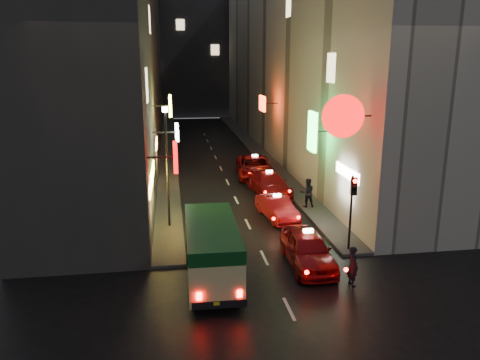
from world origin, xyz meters
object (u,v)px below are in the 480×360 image
traffic_light (353,197)px  lamp_post (167,159)px  minibus (212,245)px  taxi_near (308,246)px  pedestrian_crossing (353,264)px

traffic_light → lamp_post: lamp_post is taller
minibus → lamp_post: lamp_post is taller
traffic_light → minibus: bearing=-164.1°
minibus → traffic_light: (6.52, 1.86, 1.16)m
minibus → taxi_near: 4.34m
taxi_near → lamp_post: size_ratio=0.89×
pedestrian_crossing → traffic_light: traffic_light is taller
minibus → pedestrian_crossing: minibus is taller
minibus → lamp_post: bearing=104.8°
minibus → taxi_near: bearing=11.6°
taxi_near → traffic_light: bearing=23.4°
taxi_near → pedestrian_crossing: size_ratio=2.98×
minibus → taxi_near: (4.20, 0.86, -0.65)m
taxi_near → pedestrian_crossing: (1.22, -2.06, 0.05)m
pedestrian_crossing → lamp_post: bearing=32.4°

